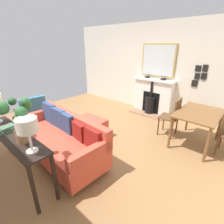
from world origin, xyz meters
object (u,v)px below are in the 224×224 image
Objects in this scene: ottoman at (89,126)px; dining_chair_near_fireplace at (173,115)px; potted_plant at (14,115)px; dining_table at (199,117)px; armchair_accent at (32,110)px; mantel_bowl_far at (163,79)px; fireplace at (152,98)px; sofa at (61,139)px; book_stack at (8,129)px; console_table at (14,140)px; mantel_bowl_near at (147,77)px; table_lamp_far_end at (27,127)px.

dining_chair_near_fireplace is (-1.27, 1.42, 0.28)m from ottoman.
potted_plant reaches higher than dining_table.
armchair_accent is at bearing -56.88° from dining_chair_near_fireplace.
mantel_bowl_far is 0.18× the size of armchair_accent.
sofa is at bearing -3.44° from fireplace.
potted_plant reaches higher than armchair_accent.
book_stack is 3.21m from dining_chair_near_fireplace.
dining_table is (1.02, 1.59, 0.16)m from fireplace.
console_table is 3.36m from dining_table.
mantel_bowl_near is at bearing -128.33° from dining_chair_near_fireplace.
mantel_bowl_far is at bearing -177.21° from table_lamp_far_end.
ottoman is 0.85× the size of armchair_accent.
dining_chair_near_fireplace is (-2.86, 1.25, -0.15)m from console_table.
mantel_bowl_near is 0.17× the size of armchair_accent.
dining_table is (-2.86, 1.77, -0.04)m from console_table.
armchair_accent is 2.32m from potted_plant.
dining_table is (1.05, 1.84, -0.44)m from mantel_bowl_near.
fireplace is at bearing 83.04° from mantel_bowl_near.
book_stack reaches higher than console_table.
table_lamp_far_end reaches higher than mantel_bowl_far.
book_stack is at bearing -88.94° from console_table.
sofa is at bearing -157.44° from potted_plant.
dining_chair_near_fireplace is at bearing 153.77° from book_stack.
mantel_bowl_far is at bearing 90.00° from mantel_bowl_near.
console_table is (0.76, 0.01, 0.32)m from sofa.
potted_plant reaches higher than mantel_bowl_near.
armchair_accent is 1.85× the size of table_lamp_far_end.
mantel_bowl_far is at bearing -142.47° from dining_chair_near_fireplace.
potted_plant is 2.42× the size of book_stack.
mantel_bowl_far is 0.60× the size of book_stack.
console_table is at bearing -2.68° from fireplace.
armchair_accent is at bearing -61.13° from dining_table.
mantel_bowl_near is 2.16m from dining_table.
book_stack is (1.60, 0.00, 0.57)m from ottoman.
armchair_accent is 3.46m from dining_chair_near_fireplace.
armchair_accent is at bearing -123.32° from book_stack.
ottoman is at bearing -163.20° from potted_plant.
ottoman is at bearing -179.85° from book_stack.
mantel_bowl_far reaches higher than sofa.
sofa is at bearing -30.74° from dining_chair_near_fireplace.
potted_plant is (0.01, 0.31, 0.50)m from console_table.
ottoman is at bearing -2.39° from mantel_bowl_near.
dining_table is at bearing 51.64° from mantel_bowl_far.
table_lamp_far_end is at bearing 66.94° from armchair_accent.
ottoman is at bearing -153.21° from table_lamp_far_end.
table_lamp_far_end is 0.33m from potted_plant.
dining_chair_near_fireplace reaches higher than ottoman.
ottoman is at bearing -14.89° from mantel_bowl_far.
table_lamp_far_end is (3.91, 0.71, 0.04)m from mantel_bowl_near.
armchair_accent is at bearing -113.06° from table_lamp_far_end.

